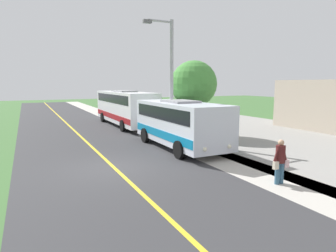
# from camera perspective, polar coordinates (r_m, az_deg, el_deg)

# --- Properties ---
(ground_plane) EXTENTS (120.00, 120.00, 0.00)m
(ground_plane) POSITION_cam_1_polar(r_m,az_deg,el_deg) (12.95, -10.65, -8.15)
(ground_plane) COLOR #3D6633
(road_surface) EXTENTS (8.00, 100.00, 0.01)m
(road_surface) POSITION_cam_1_polar(r_m,az_deg,el_deg) (12.95, -10.65, -8.13)
(road_surface) COLOR #333335
(road_surface) RESTS_ON ground
(sidewalk) EXTENTS (2.40, 100.00, 0.01)m
(sidewalk) POSITION_cam_1_polar(r_m,az_deg,el_deg) (15.13, 8.75, -5.68)
(sidewalk) COLOR #B2ADA3
(sidewalk) RESTS_ON ground
(road_centre_line) EXTENTS (0.16, 100.00, 0.00)m
(road_centre_line) POSITION_cam_1_polar(r_m,az_deg,el_deg) (12.94, -10.65, -8.11)
(road_centre_line) COLOR gold
(road_centre_line) RESTS_ON ground
(shuttle_bus_front) EXTENTS (2.79, 7.34, 2.72)m
(shuttle_bus_front) POSITION_cam_1_polar(r_m,az_deg,el_deg) (16.47, 2.39, 0.88)
(shuttle_bus_front) COLOR silver
(shuttle_bus_front) RESTS_ON ground
(transit_bus_rear) EXTENTS (2.66, 10.43, 3.08)m
(transit_bus_rear) POSITION_cam_1_polar(r_m,az_deg,el_deg) (25.66, -8.61, 3.89)
(transit_bus_rear) COLOR white
(transit_bus_rear) RESTS_ON ground
(pedestrian_with_bags) EXTENTS (0.72, 0.34, 1.66)m
(pedestrian_with_bags) POSITION_cam_1_polar(r_m,az_deg,el_deg) (11.29, 21.37, -6.38)
(pedestrian_with_bags) COLOR #335972
(pedestrian_with_bags) RESTS_ON ground
(street_light_pole) EXTENTS (1.97, 0.24, 7.52)m
(street_light_pole) POSITION_cam_1_polar(r_m,az_deg,el_deg) (18.18, 0.34, 9.99)
(street_light_pole) COLOR #9E9EA3
(street_light_pole) RESTS_ON ground
(tree_curbside) EXTENTS (3.26, 3.26, 5.28)m
(tree_curbside) POSITION_cam_1_polar(r_m,az_deg,el_deg) (20.49, 5.14, 8.26)
(tree_curbside) COLOR brown
(tree_curbside) RESTS_ON ground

